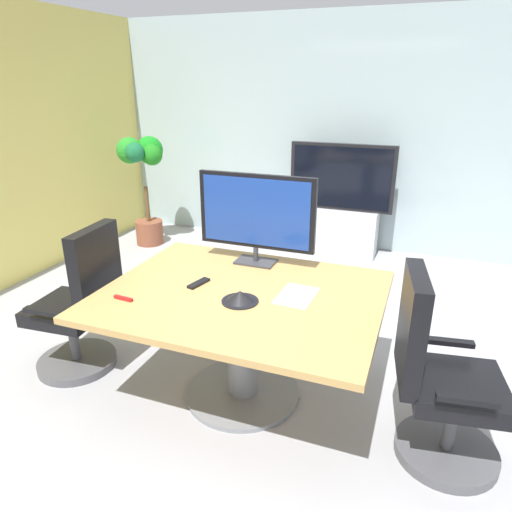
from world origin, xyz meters
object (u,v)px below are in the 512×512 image
office_chair_right (438,386)px  conference_phone (240,297)px  tv_monitor (256,214)px  conference_table (242,320)px  wall_display_unit (339,218)px  office_chair_left (81,312)px  remote_control (199,283)px  potted_plant (144,174)px

office_chair_right → conference_phone: (-1.14, -0.01, 0.33)m
tv_monitor → conference_table: bearing=-79.5°
office_chair_right → tv_monitor: 1.56m
conference_table → conference_phone: conference_phone is taller
tv_monitor → wall_display_unit: 2.50m
office_chair_left → remote_control: (0.88, 0.13, 0.31)m
remote_control → office_chair_left: bearing=-158.0°
office_chair_right → conference_phone: office_chair_right is taller
wall_display_unit → conference_phone: bearing=-90.1°
office_chair_left → remote_control: 0.94m
conference_table → conference_phone: size_ratio=7.73×
conference_table → potted_plant: size_ratio=1.27×
office_chair_left → tv_monitor: (1.09, 0.62, 0.66)m
potted_plant → conference_phone: potted_plant is taller
office_chair_left → conference_phone: (1.22, -0.00, 0.33)m
tv_monitor → wall_display_unit: bearing=86.7°
conference_table → tv_monitor: tv_monitor is taller
potted_plant → conference_phone: bearing=-47.3°
potted_plant → wall_display_unit: bearing=11.8°
office_chair_right → remote_control: bearing=76.7°
potted_plant → tv_monitor: bearing=-41.0°
conference_table → potted_plant: (-2.30, 2.41, 0.32)m
wall_display_unit → office_chair_left: bearing=-112.1°
office_chair_right → remote_control: office_chair_right is taller
conference_phone → remote_control: conference_phone is taller
office_chair_right → remote_control: 1.52m
wall_display_unit → tv_monitor: bearing=-93.3°
wall_display_unit → office_chair_right: bearing=-69.4°
conference_phone → remote_control: 0.37m
conference_phone → remote_control: size_ratio=1.29×
tv_monitor → potted_plant: tv_monitor is taller
wall_display_unit → conference_phone: wall_display_unit is taller
conference_phone → remote_control: (-0.34, 0.13, -0.02)m
wall_display_unit → conference_table: bearing=-90.9°
conference_table → wall_display_unit: 2.91m
tv_monitor → office_chair_left: bearing=-150.5°
office_chair_left → wall_display_unit: 3.26m
conference_table → wall_display_unit: size_ratio=1.30×
conference_table → conference_phone: (0.04, -0.12, 0.22)m
conference_table → conference_phone: 0.26m
office_chair_right → wall_display_unit: wall_display_unit is taller
office_chair_right → potted_plant: size_ratio=0.82×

